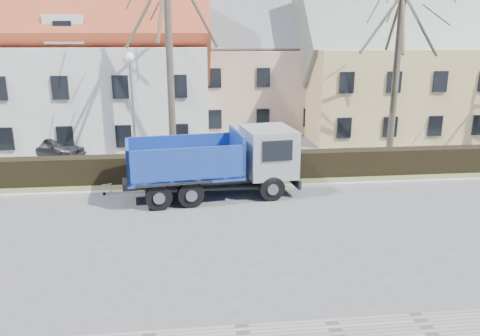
{
  "coord_description": "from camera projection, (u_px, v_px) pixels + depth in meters",
  "views": [
    {
      "loc": [
        -1.14,
        -15.9,
        6.92
      ],
      "look_at": [
        0.91,
        2.57,
        1.6
      ],
      "focal_mm": 35.0,
      "sensor_mm": 36.0,
      "label": 1
    }
  ],
  "objects": [
    {
      "name": "ground",
      "position": [
        223.0,
        229.0,
        17.22
      ],
      "size": [
        120.0,
        120.0,
        0.0
      ],
      "primitive_type": "plane",
      "color": "#505053"
    },
    {
      "name": "curb_far",
      "position": [
        216.0,
        189.0,
        21.6
      ],
      "size": [
        80.0,
        0.3,
        0.12
      ],
      "primitive_type": "cube",
      "color": "#AAA49D",
      "rests_on": "ground"
    },
    {
      "name": "grass_strip",
      "position": [
        214.0,
        179.0,
        23.13
      ],
      "size": [
        80.0,
        3.0,
        0.1
      ],
      "primitive_type": "cube",
      "color": "#525D34",
      "rests_on": "ground"
    },
    {
      "name": "hedge",
      "position": [
        214.0,
        168.0,
        22.77
      ],
      "size": [
        60.0,
        0.9,
        1.3
      ],
      "primitive_type": "cube",
      "color": "black",
      "rests_on": "ground"
    },
    {
      "name": "building_white",
      "position": [
        0.0,
        70.0,
        29.82
      ],
      "size": [
        26.8,
        10.8,
        9.5
      ],
      "primitive_type": null,
      "color": "silver",
      "rests_on": "ground"
    },
    {
      "name": "building_pink",
      "position": [
        255.0,
        74.0,
        35.65
      ],
      "size": [
        10.8,
        8.8,
        8.0
      ],
      "primitive_type": null,
      "color": "#CFA792",
      "rests_on": "ground"
    },
    {
      "name": "building_yellow",
      "position": [
        424.0,
        73.0,
        33.99
      ],
      "size": [
        18.8,
        10.8,
        8.5
      ],
      "primitive_type": null,
      "color": "tan",
      "rests_on": "ground"
    },
    {
      "name": "tree_1",
      "position": [
        169.0,
        47.0,
        23.39
      ],
      "size": [
        9.2,
        9.2,
        12.65
      ],
      "primitive_type": null,
      "color": "#453C30",
      "rests_on": "ground"
    },
    {
      "name": "tree_2",
      "position": [
        397.0,
        62.0,
        24.89
      ],
      "size": [
        8.0,
        8.0,
        11.0
      ],
      "primitive_type": null,
      "color": "#453C30",
      "rests_on": "ground"
    },
    {
      "name": "dump_truck",
      "position": [
        207.0,
        163.0,
        20.32
      ],
      "size": [
        7.94,
        3.77,
        3.06
      ],
      "primitive_type": null,
      "rotation": [
        0.0,
        0.0,
        0.12
      ],
      "color": "navy",
      "rests_on": "ground"
    },
    {
      "name": "streetlight",
      "position": [
        133.0,
        116.0,
        22.65
      ],
      "size": [
        0.48,
        0.48,
        6.19
      ],
      "primitive_type": null,
      "color": "gray",
      "rests_on": "ground"
    },
    {
      "name": "cart_frame",
      "position": [
        103.0,
        189.0,
        20.79
      ],
      "size": [
        0.71,
        0.55,
        0.57
      ],
      "primitive_type": null,
      "rotation": [
        0.0,
        0.0,
        0.37
      ],
      "color": "silver",
      "rests_on": "ground"
    },
    {
      "name": "parked_car_a",
      "position": [
        52.0,
        146.0,
        27.02
      ],
      "size": [
        4.37,
        3.16,
        1.38
      ],
      "primitive_type": "imported",
      "rotation": [
        0.0,
        0.0,
        1.15
      ],
      "color": "#2C2C31",
      "rests_on": "ground"
    }
  ]
}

